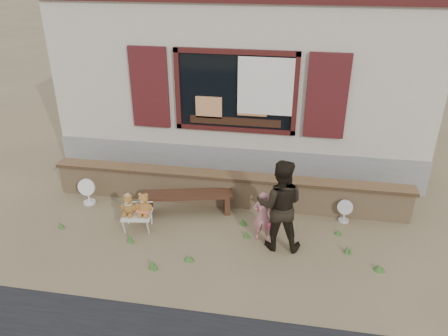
% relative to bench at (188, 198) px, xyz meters
% --- Properties ---
extents(ground, '(80.00, 80.00, 0.00)m').
position_rel_bench_xyz_m(ground, '(0.69, -0.53, -0.32)').
color(ground, brown).
rests_on(ground, ground).
extents(shopfront, '(8.04, 5.13, 4.00)m').
position_rel_bench_xyz_m(shopfront, '(0.69, 3.96, 1.68)').
color(shopfront, gray).
rests_on(shopfront, ground).
extents(brick_wall, '(7.10, 0.36, 0.67)m').
position_rel_bench_xyz_m(brick_wall, '(0.69, 0.47, 0.02)').
color(brick_wall, tan).
rests_on(brick_wall, ground).
extents(bench, '(1.75, 0.75, 0.44)m').
position_rel_bench_xyz_m(bench, '(0.00, 0.00, 0.00)').
color(bench, '#381F13').
rests_on(bench, ground).
extents(folding_chair, '(0.58, 0.53, 0.32)m').
position_rel_bench_xyz_m(folding_chair, '(-0.78, -0.68, -0.03)').
color(folding_chair, silver).
rests_on(folding_chair, ground).
extents(teddy_bear_left, '(0.33, 0.30, 0.41)m').
position_rel_bench_xyz_m(teddy_bear_left, '(-0.92, -0.71, 0.20)').
color(teddy_bear_left, brown).
rests_on(teddy_bear_left, folding_chair).
extents(teddy_bear_right, '(0.36, 0.32, 0.44)m').
position_rel_bench_xyz_m(teddy_bear_right, '(-0.64, -0.66, 0.21)').
color(teddy_bear_right, brown).
rests_on(teddy_bear_right, folding_chair).
extents(child, '(0.36, 0.25, 0.95)m').
position_rel_bench_xyz_m(child, '(1.49, -0.63, 0.16)').
color(child, '#D57F87').
rests_on(child, ground).
extents(adult, '(0.80, 0.63, 1.63)m').
position_rel_bench_xyz_m(adult, '(1.78, -0.78, 0.50)').
color(adult, black).
rests_on(adult, ground).
extents(fan_left, '(0.35, 0.24, 0.56)m').
position_rel_bench_xyz_m(fan_left, '(-2.07, 0.00, -0.04)').
color(fan_left, white).
rests_on(fan_left, ground).
extents(fan_right, '(0.30, 0.20, 0.46)m').
position_rel_bench_xyz_m(fan_right, '(2.97, 0.22, -0.09)').
color(fan_right, silver).
rests_on(fan_right, ground).
extents(grass_tufts, '(5.78, 1.64, 0.16)m').
position_rel_bench_xyz_m(grass_tufts, '(1.08, -1.02, -0.26)').
color(grass_tufts, '#3A6327').
rests_on(grass_tufts, ground).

